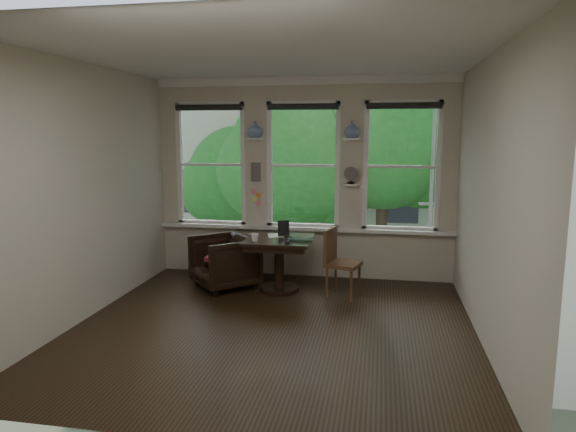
% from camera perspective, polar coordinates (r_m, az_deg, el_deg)
% --- Properties ---
extents(ground, '(4.50, 4.50, 0.00)m').
position_cam_1_polar(ground, '(5.98, -1.66, -12.25)').
color(ground, black).
rests_on(ground, ground).
extents(ceiling, '(4.50, 4.50, 0.00)m').
position_cam_1_polar(ceiling, '(5.62, -1.81, 17.51)').
color(ceiling, silver).
rests_on(ceiling, ground).
extents(wall_back, '(4.50, 0.00, 4.50)m').
position_cam_1_polar(wall_back, '(7.81, 1.73, 4.16)').
color(wall_back, '#BEB8A2').
rests_on(wall_back, ground).
extents(wall_front, '(4.50, 0.00, 4.50)m').
position_cam_1_polar(wall_front, '(3.47, -9.54, -2.38)').
color(wall_front, '#BEB8A2').
rests_on(wall_front, ground).
extents(wall_left, '(0.00, 4.50, 4.50)m').
position_cam_1_polar(wall_left, '(6.46, -21.66, 2.45)').
color(wall_left, '#BEB8A2').
rests_on(wall_left, ground).
extents(wall_right, '(0.00, 4.50, 4.50)m').
position_cam_1_polar(wall_right, '(5.59, 21.45, 1.50)').
color(wall_right, '#BEB8A2').
rests_on(wall_right, ground).
extents(window_left, '(1.10, 0.12, 1.90)m').
position_cam_1_polar(window_left, '(8.14, -8.46, 5.69)').
color(window_left, white).
rests_on(window_left, ground).
extents(window_center, '(1.10, 0.12, 1.90)m').
position_cam_1_polar(window_center, '(7.79, 1.73, 5.63)').
color(window_center, white).
rests_on(window_center, ground).
extents(window_right, '(1.10, 0.12, 1.90)m').
position_cam_1_polar(window_right, '(7.71, 12.50, 5.38)').
color(window_right, white).
rests_on(window_right, ground).
extents(shelf_left, '(0.26, 0.16, 0.03)m').
position_cam_1_polar(shelf_left, '(7.82, -3.68, 8.56)').
color(shelf_left, white).
rests_on(shelf_left, ground).
extents(shelf_right, '(0.26, 0.16, 0.03)m').
position_cam_1_polar(shelf_right, '(7.60, 7.10, 8.49)').
color(shelf_right, white).
rests_on(shelf_right, ground).
extents(intercom, '(0.14, 0.06, 0.28)m').
position_cam_1_polar(intercom, '(7.87, -3.59, 4.92)').
color(intercom, '#59544F').
rests_on(intercom, ground).
extents(sticky_notes, '(0.16, 0.01, 0.24)m').
position_cam_1_polar(sticky_notes, '(7.91, -3.55, 2.40)').
color(sticky_notes, pink).
rests_on(sticky_notes, ground).
extents(desk_fan, '(0.20, 0.20, 0.24)m').
position_cam_1_polar(desk_fan, '(7.61, 7.01, 4.20)').
color(desk_fan, '#59544F').
rests_on(desk_fan, ground).
extents(vase_left, '(0.24, 0.24, 0.25)m').
position_cam_1_polar(vase_left, '(7.82, -3.69, 9.58)').
color(vase_left, silver).
rests_on(vase_left, shelf_left).
extents(vase_right, '(0.24, 0.24, 0.25)m').
position_cam_1_polar(vase_right, '(7.60, 7.12, 9.54)').
color(vase_right, silver).
rests_on(vase_right, shelf_right).
extents(table, '(0.90, 0.90, 0.75)m').
position_cam_1_polar(table, '(7.17, -0.98, -5.42)').
color(table, black).
rests_on(table, ground).
extents(armchair_left, '(1.15, 1.15, 0.75)m').
position_cam_1_polar(armchair_left, '(7.38, -7.08, -5.07)').
color(armchair_left, black).
rests_on(armchair_left, ground).
extents(cushion_red, '(0.45, 0.45, 0.06)m').
position_cam_1_polar(cushion_red, '(7.36, -7.09, -4.50)').
color(cushion_red, maroon).
rests_on(cushion_red, armchair_left).
extents(side_chair_right, '(0.51, 0.51, 0.92)m').
position_cam_1_polar(side_chair_right, '(6.93, 6.18, -5.28)').
color(side_chair_right, '#4C261B').
rests_on(side_chair_right, ground).
extents(laptop, '(0.38, 0.25, 0.03)m').
position_cam_1_polar(laptop, '(6.87, 1.42, -2.75)').
color(laptop, black).
rests_on(laptop, table).
extents(mug, '(0.13, 0.13, 0.10)m').
position_cam_1_polar(mug, '(6.91, -3.71, -2.38)').
color(mug, white).
rests_on(mug, table).
extents(drinking_glass, '(0.15, 0.15, 0.09)m').
position_cam_1_polar(drinking_glass, '(6.76, 0.01, -2.66)').
color(drinking_glass, white).
rests_on(drinking_glass, table).
extents(tablet, '(0.18, 0.12, 0.22)m').
position_cam_1_polar(tablet, '(7.22, -0.51, -1.38)').
color(tablet, black).
rests_on(tablet, table).
extents(papers, '(0.29, 0.35, 0.00)m').
position_cam_1_polar(papers, '(7.27, -1.36, -2.17)').
color(papers, silver).
rests_on(papers, table).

